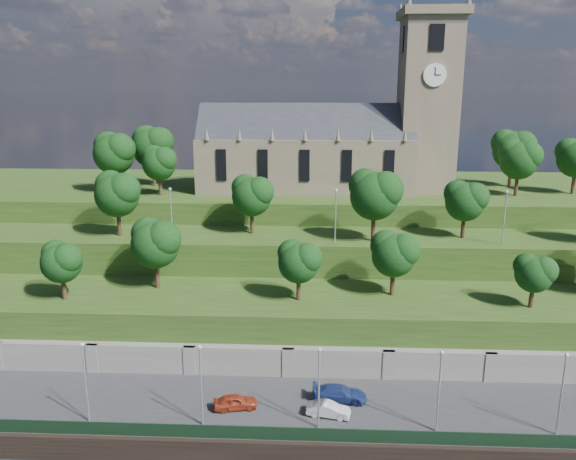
# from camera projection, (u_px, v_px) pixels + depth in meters

# --- Properties ---
(promenade) EXTENTS (160.00, 12.00, 2.00)m
(promenade) POSITION_uv_depth(u_px,v_px,m) (340.00, 415.00, 51.63)
(promenade) COLOR #2D2D30
(promenade) RESTS_ON ground
(quay_wall) EXTENTS (160.00, 0.50, 2.20)m
(quay_wall) POSITION_uv_depth(u_px,v_px,m) (343.00, 456.00, 45.75)
(quay_wall) COLOR black
(quay_wall) RESTS_ON ground
(fence) EXTENTS (160.00, 0.10, 1.20)m
(fence) POSITION_uv_depth(u_px,v_px,m) (343.00, 435.00, 46.01)
(fence) COLOR black
(fence) RESTS_ON promenade
(retaining_wall) EXTENTS (160.00, 2.10, 5.00)m
(retaining_wall) POSITION_uv_depth(u_px,v_px,m) (338.00, 369.00, 57.04)
(retaining_wall) COLOR slate
(retaining_wall) RESTS_ON ground
(embankment_lower) EXTENTS (160.00, 12.00, 8.00)m
(embankment_lower) POSITION_uv_depth(u_px,v_px,m) (336.00, 331.00, 62.51)
(embankment_lower) COLOR #284216
(embankment_lower) RESTS_ON ground
(embankment_upper) EXTENTS (160.00, 10.00, 12.00)m
(embankment_upper) POSITION_uv_depth(u_px,v_px,m) (333.00, 281.00, 72.66)
(embankment_upper) COLOR #284216
(embankment_upper) RESTS_ON ground
(hilltop) EXTENTS (160.00, 32.00, 15.00)m
(hilltop) POSITION_uv_depth(u_px,v_px,m) (330.00, 230.00, 92.62)
(hilltop) COLOR #284216
(hilltop) RESTS_ON ground
(church) EXTENTS (38.60, 12.35, 27.60)m
(church) POSITION_uv_depth(u_px,v_px,m) (337.00, 140.00, 84.99)
(church) COLOR brown
(church) RESTS_ON hilltop
(trees_lower) EXTENTS (64.39, 8.90, 8.15)m
(trees_lower) POSITION_uv_depth(u_px,v_px,m) (330.00, 253.00, 60.86)
(trees_lower) COLOR #341F14
(trees_lower) RESTS_ON embankment_lower
(trees_upper) EXTENTS (65.38, 8.51, 8.87)m
(trees_upper) POSITION_uv_depth(u_px,v_px,m) (348.00, 195.00, 68.84)
(trees_upper) COLOR #341F14
(trees_upper) RESTS_ON embankment_upper
(trees_hilltop) EXTENTS (74.39, 15.43, 9.55)m
(trees_hilltop) POSITION_uv_depth(u_px,v_px,m) (326.00, 152.00, 84.53)
(trees_hilltop) COLOR #341F14
(trees_hilltop) RESTS_ON hilltop
(lamp_posts_promenade) EXTENTS (60.36, 0.36, 7.46)m
(lamp_posts_promenade) POSITION_uv_depth(u_px,v_px,m) (319.00, 382.00, 47.02)
(lamp_posts_promenade) COLOR #B2B2B7
(lamp_posts_promenade) RESTS_ON promenade
(lamp_posts_upper) EXTENTS (40.36, 0.36, 6.60)m
(lamp_posts_upper) POSITION_uv_depth(u_px,v_px,m) (336.00, 211.00, 67.32)
(lamp_posts_upper) COLOR #B2B2B7
(lamp_posts_upper) RESTS_ON embankment_upper
(car_left) EXTENTS (4.23, 2.40, 1.36)m
(car_left) POSITION_uv_depth(u_px,v_px,m) (235.00, 402.00, 50.79)
(car_left) COLOR maroon
(car_left) RESTS_ON promenade
(car_middle) EXTENTS (4.04, 2.00, 1.27)m
(car_middle) POSITION_uv_depth(u_px,v_px,m) (328.00, 409.00, 49.64)
(car_middle) COLOR #BABABF
(car_middle) RESTS_ON promenade
(car_right) EXTENTS (5.09, 2.27, 1.45)m
(car_right) POSITION_uv_depth(u_px,v_px,m) (340.00, 393.00, 52.09)
(car_right) COLOR navy
(car_right) RESTS_ON promenade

